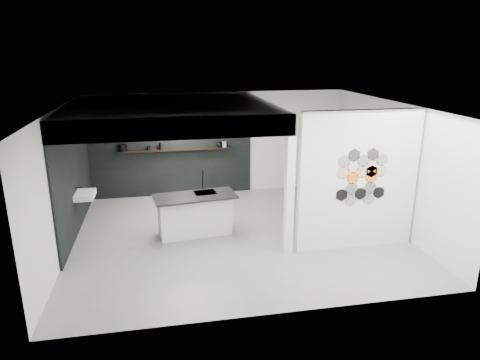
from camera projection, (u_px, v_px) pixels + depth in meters
name	position (u px, v px, depth m)	size (l,w,h in m)	color
floor	(238.00, 234.00, 9.37)	(7.00, 6.00, 0.01)	slate
partition_panel	(358.00, 181.00, 8.41)	(2.45, 0.15, 2.80)	silver
bay_clad_back	(171.00, 154.00, 11.58)	(4.40, 0.04, 2.35)	black
bay_clad_left	(74.00, 179.00, 9.34)	(0.04, 4.00, 2.35)	black
bulkhead	(171.00, 113.00, 9.33)	(4.40, 4.00, 0.40)	silver
corner_column	(289.00, 196.00, 8.23)	(0.16, 0.16, 2.35)	silver
fascia_beam	(175.00, 128.00, 7.52)	(4.40, 0.16, 0.40)	silver
wall_basin	(85.00, 195.00, 9.29)	(0.40, 0.60, 0.12)	silver
display_shelf	(175.00, 150.00, 11.46)	(3.00, 0.15, 0.04)	black
kitchen_island	(195.00, 214.00, 9.26)	(1.81, 0.98, 1.40)	silver
stockpot	(122.00, 148.00, 11.19)	(0.22, 0.22, 0.18)	black
kettle	(219.00, 145.00, 11.65)	(0.18, 0.18, 0.15)	black
glass_bowl	(224.00, 145.00, 11.68)	(0.13, 0.13, 0.09)	gray
glass_vase	(224.00, 144.00, 11.68)	(0.11, 0.11, 0.15)	gray
bottle_dark	(160.00, 146.00, 11.36)	(0.07, 0.07, 0.17)	black
utensil_cup	(149.00, 148.00, 11.32)	(0.09, 0.09, 0.11)	black
hex_tile_cluster	(362.00, 177.00, 8.31)	(1.04, 0.02, 1.16)	black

